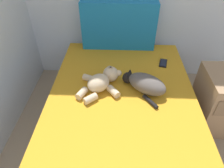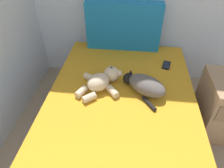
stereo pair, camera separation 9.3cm
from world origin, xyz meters
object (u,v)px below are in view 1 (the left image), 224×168
at_px(bed, 121,120).
at_px(teddy_bear, 102,81).
at_px(cat, 145,83).
at_px(nightstand, 221,101).
at_px(cell_phone, 163,63).
at_px(patterned_cushion, 119,26).

distance_m(bed, teddy_bear, 0.39).
distance_m(cat, teddy_bear, 0.37).
bearing_deg(teddy_bear, cat, -4.46).
bearing_deg(nightstand, cell_phone, 148.22).
bearing_deg(cat, nightstand, 6.53).
height_order(patterned_cushion, teddy_bear, patterned_cushion).
relative_size(teddy_bear, nightstand, 0.75).
bearing_deg(patterned_cushion, bed, -86.85).
bearing_deg(cell_phone, bed, -126.80).
relative_size(patterned_cushion, teddy_bear, 1.80).
distance_m(teddy_bear, cell_phone, 0.71).
bearing_deg(teddy_bear, nightstand, 2.97).
bearing_deg(teddy_bear, bed, -44.11).
bearing_deg(teddy_bear, patterned_cushion, 79.70).
bearing_deg(bed, cat, 37.21).
bearing_deg(nightstand, cat, -173.47).
xyz_separation_m(bed, cat, (0.19, 0.14, 0.31)).
xyz_separation_m(patterned_cushion, teddy_bear, (-0.13, -0.71, -0.19)).
height_order(cell_phone, nightstand, nightstand).
height_order(bed, cat, cat).
bearing_deg(bed, nightstand, 13.65).
bearing_deg(cell_phone, cat, -118.90).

